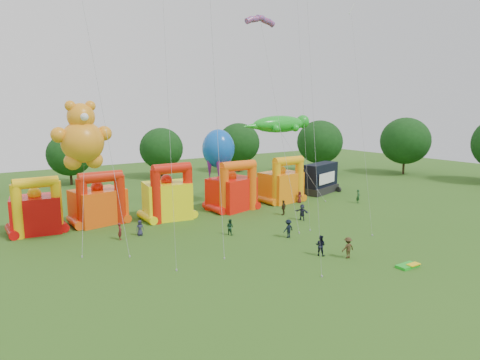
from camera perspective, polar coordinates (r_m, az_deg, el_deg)
ground at (r=34.88m, az=16.21°, el=-13.49°), size 160.00×160.00×0.00m
tree_ring at (r=32.46m, az=14.56°, el=-3.52°), size 123.73×125.83×12.07m
bouncy_castle_0 at (r=51.18m, az=-25.53°, el=-3.80°), size 5.49×4.68×6.29m
bouncy_castle_1 at (r=52.64m, az=-18.31°, el=-2.97°), size 6.20×5.33×6.33m
bouncy_castle_2 at (r=52.70m, az=-9.58°, el=-2.32°), size 5.92×5.04×6.98m
bouncy_castle_3 at (r=56.66m, az=-0.96°, el=-1.46°), size 6.55×5.76×6.68m
bouncy_castle_4 at (r=61.76m, az=5.64°, el=-0.57°), size 5.97×5.07×6.66m
stage_trailer at (r=69.02m, az=10.72°, el=0.19°), size 7.69×4.76×4.76m
teddy_bear_kite at (r=42.80m, az=-20.26°, el=2.53°), size 5.59×5.06×14.20m
gecko_kite at (r=63.30m, az=7.48°, el=3.38°), size 12.21×8.57×12.39m
octopus_kite at (r=58.98m, az=-2.65°, el=1.84°), size 4.75×8.75×10.56m
parafoil_kites at (r=41.82m, az=-6.97°, el=9.88°), size 24.57×12.12×30.60m
diamond_kites at (r=41.92m, az=6.25°, el=11.90°), size 24.18×16.79×34.18m
folded_kite_bundle at (r=39.88m, az=21.51°, el=-10.58°), size 2.02×1.14×0.31m
spectator_0 at (r=46.84m, az=-13.20°, el=-6.25°), size 0.86×0.60×1.67m
spectator_1 at (r=45.92m, az=-15.70°, el=-6.60°), size 0.62×0.76×1.79m
spectator_2 at (r=45.90m, az=-1.35°, el=-6.28°), size 0.92×1.02×1.72m
spectator_3 at (r=45.19m, az=6.46°, el=-6.46°), size 1.31×0.82×1.94m
spectator_4 at (r=54.39m, az=5.82°, el=-3.67°), size 1.21×0.90×1.91m
spectator_5 at (r=52.21m, az=8.27°, el=-4.27°), size 1.17×1.91×1.96m
spectator_6 at (r=61.47m, az=7.95°, el=-2.28°), size 0.96×0.83×1.65m
spectator_7 at (r=63.00m, az=15.48°, el=-2.12°), size 0.82×0.68×1.93m
spectator_8 at (r=40.40m, az=10.68°, el=-8.56°), size 1.08×1.17×1.92m
spectator_9 at (r=40.24m, az=14.19°, el=-8.74°), size 1.34×0.87×1.95m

